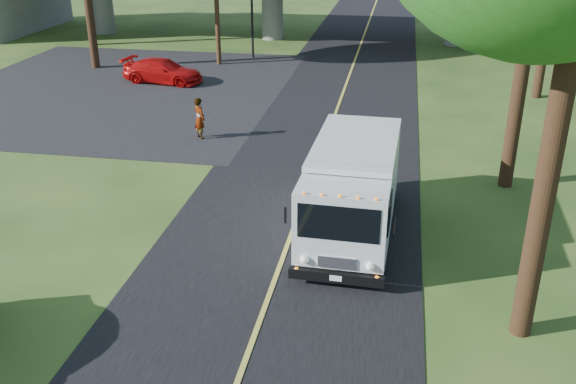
% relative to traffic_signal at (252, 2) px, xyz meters
% --- Properties ---
extents(ground, '(120.00, 120.00, 0.00)m').
position_rel_traffic_signal_xyz_m(ground, '(6.00, -26.00, -3.20)').
color(ground, '#274418').
rests_on(ground, ground).
extents(road, '(7.00, 90.00, 0.02)m').
position_rel_traffic_signal_xyz_m(road, '(6.00, -16.00, -3.19)').
color(road, black).
rests_on(road, ground).
extents(parking_lot, '(16.00, 18.00, 0.01)m').
position_rel_traffic_signal_xyz_m(parking_lot, '(-5.00, -8.00, -3.19)').
color(parking_lot, black).
rests_on(parking_lot, ground).
extents(lane_line, '(0.12, 90.00, 0.01)m').
position_rel_traffic_signal_xyz_m(lane_line, '(6.00, -16.00, -3.17)').
color(lane_line, gold).
rests_on(lane_line, road).
extents(traffic_signal, '(0.18, 0.22, 5.20)m').
position_rel_traffic_signal_xyz_m(traffic_signal, '(0.00, 0.00, 0.00)').
color(traffic_signal, black).
rests_on(traffic_signal, ground).
extents(step_van, '(2.40, 6.06, 2.51)m').
position_rel_traffic_signal_xyz_m(step_van, '(7.58, -21.16, -1.83)').
color(step_van, silver).
rests_on(step_van, ground).
extents(red_sedan, '(4.27, 2.17, 1.19)m').
position_rel_traffic_signal_xyz_m(red_sedan, '(-3.19, -6.41, -2.61)').
color(red_sedan, '#B60B0B').
rests_on(red_sedan, ground).
extents(pedestrian, '(0.69, 0.68, 1.61)m').
position_rel_traffic_signal_xyz_m(pedestrian, '(1.19, -14.31, -2.40)').
color(pedestrian, gray).
rests_on(pedestrian, ground).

